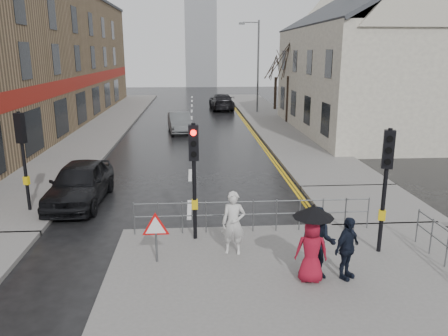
{
  "coord_description": "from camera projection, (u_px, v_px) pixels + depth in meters",
  "views": [
    {
      "loc": [
        0.23,
        -11.64,
        5.4
      ],
      "look_at": [
        1.2,
        2.55,
        1.62
      ],
      "focal_mm": 35.0,
      "sensor_mm": 36.0,
      "label": 1
    }
  ],
  "objects": [
    {
      "name": "tree_far",
      "position": [
        276.0,
        63.0,
        40.92
      ],
      "size": [
        2.4,
        2.4,
        5.64
      ],
      "color": "#33241C",
      "rests_on": "right_pavement"
    },
    {
      "name": "ground",
      "position": [
        189.0,
        246.0,
        12.59
      ],
      "size": [
        120.0,
        120.0,
        0.0
      ],
      "primitive_type": "plane",
      "color": "black",
      "rests_on": "ground"
    },
    {
      "name": "traffic_signal_near_right",
      "position": [
        386.0,
        169.0,
        11.34
      ],
      "size": [
        0.34,
        0.33,
        3.4
      ],
      "color": "black",
      "rests_on": "near_pavement"
    },
    {
      "name": "pedestrian_with_umbrella",
      "position": [
        312.0,
        239.0,
        10.11
      ],
      "size": [
        0.96,
        0.96,
        1.9
      ],
      "color": "maroon",
      "rests_on": "near_pavement"
    },
    {
      "name": "near_pavement",
      "position": [
        326.0,
        308.0,
        9.4
      ],
      "size": [
        10.0,
        9.0,
        0.14
      ],
      "primitive_type": "cube",
      "color": "#605E5B",
      "rests_on": "ground"
    },
    {
      "name": "car_mid",
      "position": [
        180.0,
        122.0,
        30.37
      ],
      "size": [
        1.94,
        4.27,
        1.36
      ],
      "primitive_type": "imported",
      "rotation": [
        0.0,
        0.0,
        0.13
      ],
      "color": "#4E5153",
      "rests_on": "ground"
    },
    {
      "name": "left_pavement",
      "position": [
        109.0,
        122.0,
        34.32
      ],
      "size": [
        4.0,
        44.0,
        0.14
      ],
      "primitive_type": "cube",
      "color": "#605E5B",
      "rests_on": "ground"
    },
    {
      "name": "building_right_cream",
      "position": [
        367.0,
        62.0,
        29.52
      ],
      "size": [
        9.0,
        16.4,
        10.1
      ],
      "color": "beige",
      "rests_on": "ground"
    },
    {
      "name": "pavement_bridge_right",
      "position": [
        368.0,
        204.0,
        15.9
      ],
      "size": [
        4.0,
        4.2,
        0.14
      ],
      "primitive_type": "cube",
      "color": "#605E5B",
      "rests_on": "ground"
    },
    {
      "name": "car_parked",
      "position": [
        80.0,
        183.0,
        15.99
      ],
      "size": [
        1.95,
        4.57,
        1.54
      ],
      "primitive_type": "imported",
      "rotation": [
        0.0,
        0.0,
        -0.03
      ],
      "color": "black",
      "rests_on": "ground"
    },
    {
      "name": "building_left_terrace",
      "position": [
        25.0,
        58.0,
        31.73
      ],
      "size": [
        8.0,
        42.0,
        10.0
      ],
      "primitive_type": "cube",
      "color": "#8B6F50",
      "rests_on": "ground"
    },
    {
      "name": "pedestrian_a",
      "position": [
        234.0,
        223.0,
        11.62
      ],
      "size": [
        0.7,
        0.53,
        1.72
      ],
      "primitive_type": "imported",
      "rotation": [
        0.0,
        0.0,
        -0.19
      ],
      "color": "silver",
      "rests_on": "near_pavement"
    },
    {
      "name": "right_pavement",
      "position": [
        268.0,
        117.0,
        37.11
      ],
      "size": [
        4.0,
        40.0,
        0.14
      ],
      "primitive_type": "cube",
      "color": "#605E5B",
      "rests_on": "ground"
    },
    {
      "name": "tree_near",
      "position": [
        289.0,
        56.0,
        32.99
      ],
      "size": [
        2.4,
        2.4,
        6.58
      ],
      "color": "#33241C",
      "rests_on": "right_pavement"
    },
    {
      "name": "car_far",
      "position": [
        221.0,
        102.0,
        42.38
      ],
      "size": [
        2.37,
        5.4,
        1.55
      ],
      "primitive_type": "imported",
      "rotation": [
        0.0,
        0.0,
        3.18
      ],
      "color": "black",
      "rests_on": "ground"
    },
    {
      "name": "traffic_signal_far_left",
      "position": [
        22.0,
        144.0,
        14.49
      ],
      "size": [
        0.34,
        0.33,
        3.4
      ],
      "color": "black",
      "rests_on": "left_pavement"
    },
    {
      "name": "street_lamp",
      "position": [
        256.0,
        61.0,
        38.77
      ],
      "size": [
        1.83,
        0.25,
        8.0
      ],
      "color": "#595B5E",
      "rests_on": "right_pavement"
    },
    {
      "name": "warning_sign",
      "position": [
        156.0,
        229.0,
        11.11
      ],
      "size": [
        0.8,
        0.07,
        1.35
      ],
      "color": "#595B5E",
      "rests_on": "near_pavement"
    },
    {
      "name": "pedestrian_b",
      "position": [
        318.0,
        243.0,
        10.35
      ],
      "size": [
        1.05,
        0.94,
        1.77
      ],
      "primitive_type": "imported",
      "rotation": [
        0.0,
        0.0,
        -0.39
      ],
      "color": "black",
      "rests_on": "near_pavement"
    },
    {
      "name": "traffic_signal_near_left",
      "position": [
        194.0,
        161.0,
        12.16
      ],
      "size": [
        0.28,
        0.27,
        3.4
      ],
      "color": "black",
      "rests_on": "near_pavement"
    },
    {
      "name": "pedestrian_d",
      "position": [
        347.0,
        248.0,
        10.32
      ],
      "size": [
        0.95,
        0.86,
        1.55
      ],
      "primitive_type": "imported",
      "rotation": [
        0.0,
        0.0,
        0.66
      ],
      "color": "black",
      "rests_on": "near_pavement"
    },
    {
      "name": "church_tower",
      "position": [
        201.0,
        29.0,
        70.17
      ],
      "size": [
        5.0,
        5.0,
        18.0
      ],
      "primitive_type": "cube",
      "color": "gray",
      "rests_on": "ground"
    },
    {
      "name": "guard_railing_front",
      "position": [
        253.0,
        209.0,
        13.08
      ],
      "size": [
        7.14,
        0.04,
        1.0
      ],
      "color": "#595B5E",
      "rests_on": "near_pavement"
    }
  ]
}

